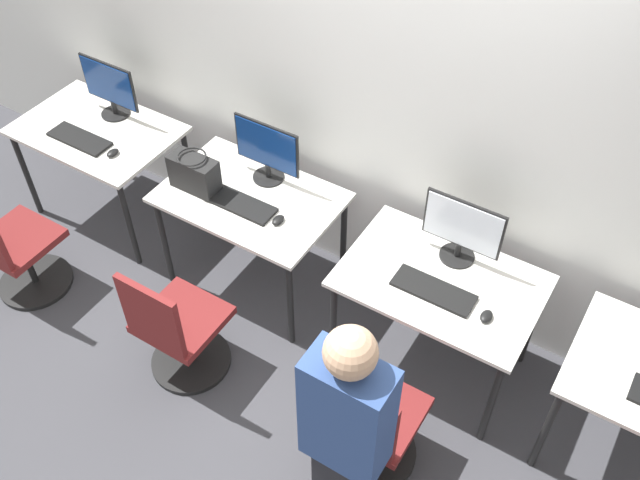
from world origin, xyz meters
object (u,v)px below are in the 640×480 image
at_px(mouse_right, 486,316).
at_px(person_right, 346,438).
at_px(office_chair_left, 178,332).
at_px(office_chair_right, 371,427).
at_px(monitor_far_left, 110,88).
at_px(mouse_left, 278,220).
at_px(mouse_far_left, 113,153).
at_px(monitor_right, 462,229).
at_px(keyboard_left, 240,204).
at_px(handbag, 194,173).
at_px(keyboard_right, 433,290).
at_px(office_chair_far_left, 14,252).
at_px(keyboard_far_left, 80,139).
at_px(monitor_left, 267,151).

bearing_deg(mouse_right, person_right, -103.24).
height_order(office_chair_left, office_chair_right, same).
height_order(monitor_far_left, mouse_left, monitor_far_left).
xyz_separation_m(mouse_far_left, monitor_right, (2.23, 0.34, 0.19)).
xyz_separation_m(keyboard_left, handbag, (-0.32, -0.01, 0.11)).
bearing_deg(keyboard_left, mouse_far_left, -177.26).
height_order(keyboard_left, office_chair_left, office_chair_left).
bearing_deg(monitor_far_left, handbag, -17.87).
xyz_separation_m(mouse_far_left, keyboard_right, (2.23, 0.04, -0.01)).
distance_m(office_chair_far_left, handbag, 1.29).
bearing_deg(monitor_far_left, monitor_right, 0.12).
distance_m(mouse_far_left, office_chair_right, 2.36).
xyz_separation_m(monitor_far_left, office_chair_right, (2.53, -0.96, -0.60)).
bearing_deg(mouse_far_left, office_chair_far_left, -109.74).
distance_m(office_chair_far_left, keyboard_left, 1.51).
height_order(mouse_far_left, person_right, person_right).
xyz_separation_m(office_chair_far_left, keyboard_right, (2.49, 0.77, 0.40)).
xyz_separation_m(office_chair_far_left, keyboard_left, (1.23, 0.78, 0.40)).
relative_size(keyboard_far_left, handbag, 1.47).
relative_size(monitor_left, mouse_right, 4.94).
relative_size(monitor_far_left, handbag, 1.48).
bearing_deg(mouse_far_left, office_chair_left, -33.53).
xyz_separation_m(mouse_far_left, keyboard_left, (0.97, 0.05, -0.01)).
bearing_deg(keyboard_right, monitor_far_left, 173.34).
height_order(mouse_far_left, keyboard_right, mouse_far_left).
relative_size(mouse_left, handbag, 0.30).
xyz_separation_m(mouse_left, monitor_right, (0.99, 0.30, 0.19)).
relative_size(office_chair_far_left, keyboard_left, 1.99).
bearing_deg(office_chair_left, keyboard_left, 94.02).
bearing_deg(monitor_far_left, mouse_far_left, -49.19).
distance_m(monitor_far_left, keyboard_far_left, 0.39).
bearing_deg(office_chair_right, person_right, -81.77).
bearing_deg(office_chair_far_left, person_right, -5.72).
relative_size(mouse_left, mouse_right, 1.00).
xyz_separation_m(monitor_left, person_right, (1.33, -1.33, -0.09)).
xyz_separation_m(mouse_far_left, monitor_left, (0.97, 0.34, 0.19)).
xyz_separation_m(office_chair_far_left, office_chair_right, (2.50, 0.11, 0.00)).
bearing_deg(keyboard_far_left, mouse_far_left, 0.49).
height_order(mouse_right, office_chair_right, office_chair_right).
bearing_deg(mouse_right, monitor_left, 168.47).
distance_m(mouse_far_left, keyboard_right, 2.23).
height_order(mouse_far_left, monitor_right, monitor_right).
distance_m(mouse_far_left, monitor_right, 2.26).
bearing_deg(office_chair_far_left, office_chair_left, 2.47).
distance_m(keyboard_left, office_chair_right, 1.49).
bearing_deg(office_chair_right, monitor_right, 90.82).
bearing_deg(keyboard_right, keyboard_far_left, -178.96).
bearing_deg(mouse_far_left, keyboard_right, 1.11).
relative_size(monitor_left, office_chair_right, 0.50).
relative_size(office_chair_far_left, monitor_right, 1.98).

